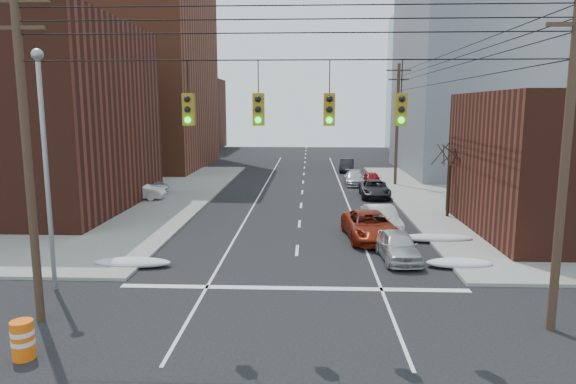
# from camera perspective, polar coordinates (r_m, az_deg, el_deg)

# --- Properties ---
(ground) EXTENTS (160.00, 160.00, 0.00)m
(ground) POSITION_cam_1_polar(r_m,az_deg,el_deg) (14.97, -0.19, -19.22)
(ground) COLOR black
(ground) RESTS_ON ground
(building_brick_tall) EXTENTS (24.00, 20.00, 30.00)m
(building_brick_tall) POSITION_cam_1_polar(r_m,az_deg,el_deg) (66.35, -20.15, 15.64)
(building_brick_tall) COLOR brown
(building_brick_tall) RESTS_ON ground
(building_brick_far) EXTENTS (22.00, 18.00, 12.00)m
(building_brick_far) POSITION_cam_1_polar(r_m,az_deg,el_deg) (91.10, -14.73, 8.38)
(building_brick_far) COLOR #492016
(building_brick_far) RESTS_ON ground
(building_office) EXTENTS (22.00, 20.00, 25.00)m
(building_office) POSITION_cam_1_polar(r_m,az_deg,el_deg) (61.23, 23.56, 13.65)
(building_office) COLOR gray
(building_office) RESTS_ON ground
(building_glass) EXTENTS (20.00, 18.00, 22.00)m
(building_glass) POSITION_cam_1_polar(r_m,az_deg,el_deg) (86.44, 18.50, 11.49)
(building_glass) COLOR gray
(building_glass) RESTS_ON ground
(utility_pole_left) EXTENTS (2.20, 0.28, 11.00)m
(utility_pole_left) POSITION_cam_1_polar(r_m,az_deg,el_deg) (18.57, -27.02, 4.10)
(utility_pole_left) COLOR #473323
(utility_pole_left) RESTS_ON ground
(utility_pole_right) EXTENTS (2.20, 0.28, 11.00)m
(utility_pole_right) POSITION_cam_1_polar(r_m,az_deg,el_deg) (18.01, 28.49, 3.85)
(utility_pole_right) COLOR #473323
(utility_pole_right) RESTS_ON ground
(utility_pole_far) EXTENTS (2.20, 0.28, 11.00)m
(utility_pole_far) POSITION_cam_1_polar(r_m,az_deg,el_deg) (47.80, 12.03, 7.55)
(utility_pole_far) COLOR #473323
(utility_pole_far) RESTS_ON ground
(traffic_signals) EXTENTS (17.00, 0.42, 2.02)m
(traffic_signals) POSITION_cam_1_polar(r_m,az_deg,el_deg) (16.10, 0.63, 9.39)
(traffic_signals) COLOR black
(traffic_signals) RESTS_ON ground
(street_light) EXTENTS (0.44, 0.44, 9.32)m
(street_light) POSITION_cam_1_polar(r_m,az_deg,el_deg) (21.69, -25.42, 4.19)
(street_light) COLOR gray
(street_light) RESTS_ON ground
(bare_tree) EXTENTS (2.09, 2.20, 4.93)m
(bare_tree) POSITION_cam_1_polar(r_m,az_deg,el_deg) (34.66, 17.41, 0.94)
(bare_tree) COLOR black
(bare_tree) RESTS_ON ground
(snow_nw) EXTENTS (3.50, 1.08, 0.42)m
(snow_nw) POSITION_cam_1_polar(r_m,az_deg,el_deg) (24.54, -16.87, -7.49)
(snow_nw) COLOR silver
(snow_nw) RESTS_ON ground
(snow_ne) EXTENTS (3.00, 1.08, 0.42)m
(snow_ne) POSITION_cam_1_polar(r_m,az_deg,el_deg) (24.63, 18.49, -7.51)
(snow_ne) COLOR silver
(snow_ne) RESTS_ON ground
(snow_east_far) EXTENTS (4.00, 1.08, 0.42)m
(snow_east_far) POSITION_cam_1_polar(r_m,az_deg,el_deg) (28.82, 16.04, -4.94)
(snow_east_far) COLOR silver
(snow_east_far) RESTS_ON ground
(red_pickup) EXTENTS (2.99, 5.66, 1.52)m
(red_pickup) POSITION_cam_1_polar(r_m,az_deg,el_deg) (28.43, 9.10, -3.74)
(red_pickup) COLOR maroon
(red_pickup) RESTS_ON ground
(parked_car_a) EXTENTS (1.91, 4.21, 1.40)m
(parked_car_a) POSITION_cam_1_polar(r_m,az_deg,el_deg) (24.90, 12.10, -5.86)
(parked_car_a) COLOR #B7B7BC
(parked_car_a) RESTS_ON ground
(parked_car_b) EXTENTS (2.04, 4.64, 1.48)m
(parked_car_b) POSITION_cam_1_polar(r_m,az_deg,el_deg) (30.35, 10.32, -2.97)
(parked_car_b) COLOR silver
(parked_car_b) RESTS_ON ground
(parked_car_c) EXTENTS (2.39, 4.94, 1.36)m
(parked_car_c) POSITION_cam_1_polar(r_m,az_deg,el_deg) (41.77, 9.60, 0.34)
(parked_car_c) COLOR black
(parked_car_c) RESTS_ON ground
(parked_car_d) EXTENTS (1.83, 4.40, 1.27)m
(parked_car_d) POSITION_cam_1_polar(r_m,az_deg,el_deg) (48.09, 7.40, 1.53)
(parked_car_d) COLOR #B3B3B8
(parked_car_d) RESTS_ON ground
(parked_car_e) EXTENTS (1.58, 3.66, 1.23)m
(parked_car_e) POSITION_cam_1_polar(r_m,az_deg,el_deg) (48.04, 9.33, 1.45)
(parked_car_e) COLOR maroon
(parked_car_e) RESTS_ON ground
(parked_car_f) EXTENTS (1.97, 4.47, 1.43)m
(parked_car_f) POSITION_cam_1_polar(r_m,az_deg,el_deg) (57.99, 6.56, 2.97)
(parked_car_f) COLOR black
(parked_car_f) RESTS_ON ground
(lot_car_a) EXTENTS (4.01, 1.50, 1.31)m
(lot_car_a) POSITION_cam_1_polar(r_m,az_deg,el_deg) (41.07, -16.26, 0.12)
(lot_car_a) COLOR silver
(lot_car_a) RESTS_ON sidewalk_nw
(lot_car_b) EXTENTS (5.05, 2.39, 1.39)m
(lot_car_b) POSITION_cam_1_polar(r_m,az_deg,el_deg) (43.50, -16.33, 0.68)
(lot_car_b) COLOR silver
(lot_car_b) RESTS_ON sidewalk_nw
(lot_car_c) EXTENTS (5.66, 3.00, 1.56)m
(lot_car_c) POSITION_cam_1_polar(r_m,az_deg,el_deg) (42.75, -21.54, 0.36)
(lot_car_c) COLOR black
(lot_car_c) RESTS_ON sidewalk_nw
(lot_car_d) EXTENTS (4.31, 2.62, 1.37)m
(lot_car_d) POSITION_cam_1_polar(r_m,az_deg,el_deg) (43.43, -21.01, 0.40)
(lot_car_d) COLOR #A9A9AE
(lot_car_d) RESTS_ON sidewalk_nw
(construction_barrel) EXTENTS (0.83, 0.83, 1.14)m
(construction_barrel) POSITION_cam_1_polar(r_m,az_deg,el_deg) (17.10, -27.39, -14.34)
(construction_barrel) COLOR #FF620D
(construction_barrel) RESTS_ON ground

